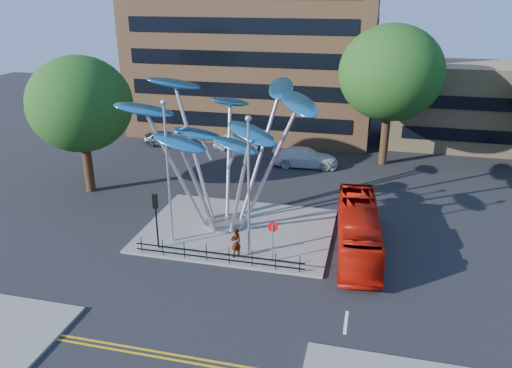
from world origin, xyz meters
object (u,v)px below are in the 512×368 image
(parked_car_left, at_px, (166,139))
(parked_car_right, at_px, (305,157))
(leaf_sculpture, at_px, (223,124))
(tree_right, at_px, (391,73))
(red_bus, at_px, (358,229))
(no_entry_sign_island, at_px, (273,235))
(street_lamp_left, at_px, (167,161))
(tree_left, at_px, (80,104))
(pedestrian, at_px, (236,243))
(parked_car_mid, at_px, (236,142))
(traffic_light_island, at_px, (156,210))
(street_lamp_right, at_px, (249,175))

(parked_car_left, distance_m, parked_car_right, 14.70)
(leaf_sculpture, bearing_deg, tree_right, 56.69)
(red_bus, bearing_deg, parked_car_right, 105.32)
(red_bus, relative_size, parked_car_right, 1.70)
(parked_car_left, bearing_deg, parked_car_right, -97.78)
(leaf_sculpture, height_order, no_entry_sign_island, leaf_sculpture)
(tree_right, bearing_deg, no_entry_sign_island, -107.12)
(leaf_sculpture, xyz_separation_m, street_lamp_left, (-2.43, -3.18, -1.52))
(tree_left, relative_size, pedestrian, 5.74)
(tree_left, height_order, red_bus, tree_left)
(no_entry_sign_island, relative_size, parked_car_mid, 0.57)
(tree_right, distance_m, red_bus, 18.06)
(parked_car_mid, distance_m, parked_car_right, 8.01)
(leaf_sculpture, height_order, parked_car_mid, leaf_sculpture)
(tree_left, xyz_separation_m, traffic_light_island, (9.00, -7.50, -4.18))
(traffic_light_island, distance_m, red_bus, 11.99)
(street_lamp_left, relative_size, parked_car_mid, 2.06)
(leaf_sculpture, bearing_deg, street_lamp_right, -55.09)
(street_lamp_right, height_order, pedestrian, street_lamp_right)
(street_lamp_right, height_order, parked_car_mid, street_lamp_right)
(parked_car_left, bearing_deg, tree_left, 179.01)
(leaf_sculpture, relative_size, no_entry_sign_island, 5.19)
(tree_left, relative_size, no_entry_sign_island, 4.21)
(traffic_light_island, bearing_deg, red_bus, 13.47)
(tree_left, height_order, parked_car_left, tree_left)
(no_entry_sign_island, relative_size, red_bus, 0.25)
(tree_left, height_order, street_lamp_right, tree_left)
(red_bus, height_order, parked_car_mid, red_bus)
(traffic_light_island, bearing_deg, tree_right, 56.31)
(leaf_sculpture, bearing_deg, red_bus, -9.19)
(tree_right, relative_size, traffic_light_island, 3.54)
(tree_right, distance_m, street_lamp_right, 20.64)
(tree_right, bearing_deg, traffic_light_island, -123.69)
(street_lamp_right, bearing_deg, leaf_sculpture, 124.91)
(leaf_sculpture, bearing_deg, parked_car_mid, 103.22)
(parked_car_left, bearing_deg, red_bus, -127.81)
(tree_left, xyz_separation_m, no_entry_sign_island, (16.00, -7.48, -4.98))
(traffic_light_island, height_order, pedestrian, traffic_light_island)
(tree_right, relative_size, parked_car_mid, 2.83)
(leaf_sculpture, distance_m, no_entry_sign_island, 7.71)
(leaf_sculpture, xyz_separation_m, traffic_light_island, (-2.93, -4.18, -4.26))
(traffic_light_island, distance_m, parked_car_right, 18.35)
(street_lamp_right, height_order, traffic_light_island, street_lamp_right)
(tree_right, height_order, leaf_sculpture, tree_right)
(parked_car_right, bearing_deg, traffic_light_island, 156.33)
(leaf_sculpture, height_order, traffic_light_island, leaf_sculpture)
(no_entry_sign_island, height_order, parked_car_left, no_entry_sign_island)
(leaf_sculpture, relative_size, traffic_light_island, 3.71)
(red_bus, xyz_separation_m, parked_car_right, (-5.24, 14.34, -0.52))
(leaf_sculpture, distance_m, parked_car_mid, 17.86)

